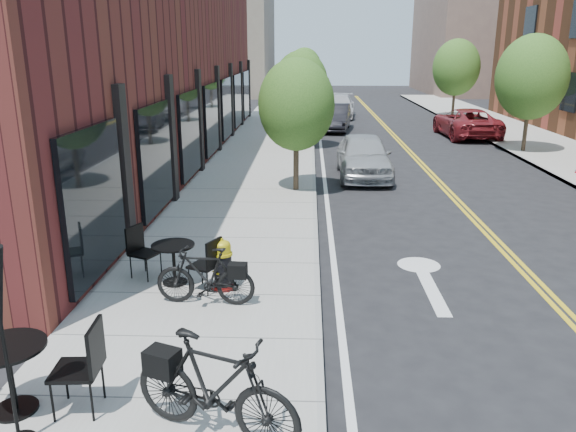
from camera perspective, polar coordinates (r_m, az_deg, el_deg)
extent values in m
plane|color=black|center=(8.38, 3.51, -13.11)|extent=(120.00, 120.00, 0.00)
cube|color=#9E9B93|center=(17.84, -3.62, 3.35)|extent=(4.00, 70.00, 0.12)
cube|color=#4E1919|center=(22.19, -14.75, 14.44)|extent=(5.00, 28.00, 7.00)
cube|color=#726656|center=(55.82, -6.14, 17.43)|extent=(8.00, 14.00, 10.00)
cube|color=brown|center=(59.55, 18.87, 17.59)|extent=(10.00, 16.00, 12.00)
cylinder|color=#382B1E|center=(16.59, 0.82, 5.43)|extent=(0.16, 0.16, 1.61)
ellipsoid|color=#2C571B|center=(16.35, 0.85, 11.23)|extent=(2.20, 2.20, 2.64)
cylinder|color=#382B1E|center=(24.48, 1.28, 9.15)|extent=(0.16, 0.16, 1.68)
ellipsoid|color=#2C571B|center=(24.32, 1.30, 13.27)|extent=(2.30, 2.30, 2.76)
cylinder|color=#382B1E|center=(32.44, 1.51, 10.90)|extent=(0.16, 0.16, 1.57)
ellipsoid|color=#2C571B|center=(32.31, 1.53, 13.78)|extent=(2.10, 2.10, 2.52)
cylinder|color=#382B1E|center=(40.40, 1.65, 12.14)|extent=(0.16, 0.16, 1.71)
ellipsoid|color=#2C571B|center=(40.30, 1.67, 14.72)|extent=(2.40, 2.40, 2.88)
cylinder|color=#382B1E|center=(25.08, 22.98, 8.20)|extent=(0.16, 0.16, 1.82)
ellipsoid|color=#2C571B|center=(24.91, 23.52, 12.81)|extent=(2.80, 2.80, 3.36)
cylinder|color=#382B1E|center=(36.49, 16.46, 11.08)|extent=(0.16, 0.16, 1.82)
ellipsoid|color=#2C571B|center=(36.37, 16.72, 14.26)|extent=(2.80, 2.80, 3.36)
cylinder|color=maroon|center=(9.98, -6.57, -7.13)|extent=(0.51, 0.51, 0.06)
cylinder|color=black|center=(9.86, -6.63, -5.53)|extent=(0.39, 0.39, 0.60)
cylinder|color=gold|center=(9.75, -6.69, -3.83)|extent=(0.45, 0.45, 0.04)
cylinder|color=gold|center=(9.72, -6.70, -3.39)|extent=(0.38, 0.38, 0.14)
ellipsoid|color=gold|center=(9.69, -6.72, -2.94)|extent=(0.37, 0.37, 0.17)
cylinder|color=gold|center=(9.66, -6.74, -2.44)|extent=(0.06, 0.06, 0.06)
imported|color=black|center=(9.25, -8.41, -6.05)|extent=(1.66, 0.57, 0.98)
imported|color=black|center=(6.24, -7.43, -16.90)|extent=(2.07, 1.27, 1.20)
cylinder|color=black|center=(7.58, -25.92, -17.22)|extent=(0.54, 0.54, 0.03)
cylinder|color=black|center=(7.38, -26.32, -14.64)|extent=(0.07, 0.07, 0.80)
cylinder|color=black|center=(7.19, -26.74, -11.83)|extent=(0.93, 0.93, 0.03)
cylinder|color=black|center=(10.33, -11.39, -6.60)|extent=(0.59, 0.59, 0.03)
cylinder|color=black|center=(10.20, -11.50, -4.81)|extent=(0.08, 0.08, 0.70)
cylinder|color=black|center=(10.07, -11.62, -2.93)|extent=(1.01, 1.01, 0.03)
cylinder|color=black|center=(6.48, -26.79, -12.25)|extent=(0.04, 0.04, 2.14)
imported|color=#999DA0|center=(18.98, 7.68, 6.08)|extent=(1.70, 4.22, 1.44)
imported|color=black|center=(29.97, 4.74, 9.96)|extent=(1.98, 4.33, 1.38)
imported|color=#BCBCC1|center=(35.94, 5.15, 11.07)|extent=(2.35, 4.94, 1.39)
imported|color=maroon|center=(28.95, 17.64, 9.03)|extent=(2.49, 5.10, 1.40)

